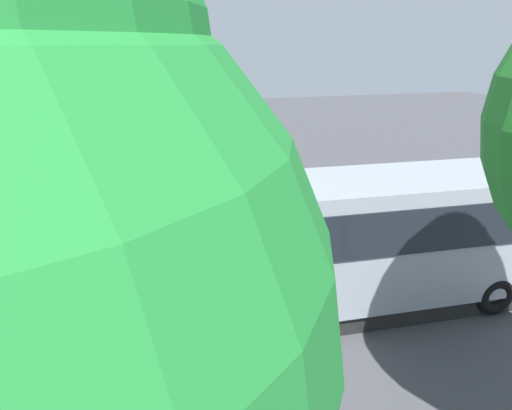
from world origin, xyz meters
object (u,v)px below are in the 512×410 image
Objects in this scene: tour_bus at (327,247)px; stunt_motorcycle at (209,186)px; traffic_cone at (249,205)px; spectator_left at (301,225)px; parked_motorcycle_silver at (322,249)px; spectator_far_left at (328,221)px; spectator_centre at (262,231)px.

stunt_motorcycle is at bearing -80.71° from tour_bus.
tour_bus is at bearing 99.29° from stunt_motorcycle.
traffic_cone is at bearing -91.39° from tour_bus.
parked_motorcycle_silver is at bearing 126.65° from spectator_left.
traffic_cone is at bearing -73.05° from spectator_far_left.
traffic_cone is (-1.42, 0.39, -0.75)m from stunt_motorcycle.
parked_motorcycle_silver is 3.26× the size of traffic_cone.
stunt_motorcycle reaches higher than parked_motorcycle_silver.
tour_bus is 6.28× the size of spectator_far_left.
parked_motorcycle_silver is (0.48, 0.65, -0.57)m from spectator_far_left.
spectator_far_left reaches higher than spectator_centre.
tour_bus is 6.54× the size of spectator_centre.
spectator_centre is (2.15, 0.09, -0.05)m from spectator_far_left.
tour_bus reaches higher than parked_motorcycle_silver.
traffic_cone is (1.30, -4.27, -0.75)m from spectator_far_left.
spectator_centre is at bearing 96.94° from stunt_motorcycle.
parked_motorcycle_silver is at bearing -113.30° from tour_bus.
spectator_left is (0.92, 0.06, -0.02)m from spectator_far_left.
spectator_centre is at bearing 1.56° from spectator_left.
spectator_left is at bearing 3.66° from spectator_far_left.
tour_bus is 2.78m from parked_motorcycle_silver.
stunt_motorcycle is (2.25, -5.32, 0.58)m from parked_motorcycle_silver.
parked_motorcycle_silver reaches higher than traffic_cone.
spectator_left is 0.93m from parked_motorcycle_silver.
tour_bus reaches higher than traffic_cone.
spectator_left is at bearing -178.44° from spectator_centre.
stunt_motorcycle reaches higher than spectator_centre.
tour_bus is 3.37m from spectator_far_left.
parked_motorcycle_silver is at bearing 161.40° from spectator_centre.
tour_bus reaches higher than spectator_left.
traffic_cone is (0.82, -4.92, -0.18)m from parked_motorcycle_silver.
stunt_motorcycle is (2.73, -4.66, 0.00)m from spectator_far_left.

